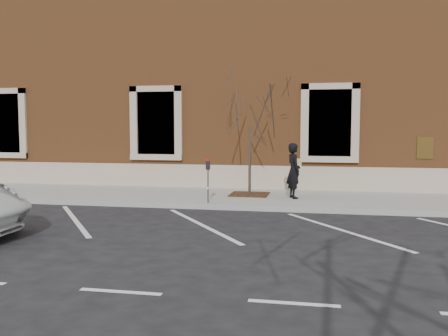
# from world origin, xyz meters

# --- Properties ---
(ground) EXTENTS (120.00, 120.00, 0.00)m
(ground) POSITION_xyz_m (0.00, 0.00, 0.00)
(ground) COLOR #28282B
(ground) RESTS_ON ground
(sidewalk_near) EXTENTS (40.00, 3.50, 0.15)m
(sidewalk_near) POSITION_xyz_m (0.00, 1.75, 0.07)
(sidewalk_near) COLOR gray
(sidewalk_near) RESTS_ON ground
(curb_near) EXTENTS (40.00, 0.12, 0.15)m
(curb_near) POSITION_xyz_m (0.00, -0.05, 0.07)
(curb_near) COLOR #9E9E99
(curb_near) RESTS_ON ground
(parking_stripes) EXTENTS (28.00, 4.40, 0.01)m
(parking_stripes) POSITION_xyz_m (0.00, -2.20, 0.00)
(parking_stripes) COLOR silver
(parking_stripes) RESTS_ON ground
(building_civic) EXTENTS (40.00, 8.62, 8.00)m
(building_civic) POSITION_xyz_m (0.00, 7.74, 4.00)
(building_civic) COLOR brown
(building_civic) RESTS_ON ground
(man) EXTENTS (0.60, 0.71, 1.65)m
(man) POSITION_xyz_m (1.94, 1.50, 0.97)
(man) COLOR black
(man) RESTS_ON sidewalk_near
(parking_meter) EXTENTS (0.11, 0.09, 1.24)m
(parking_meter) POSITION_xyz_m (-0.36, 0.12, 1.01)
(parking_meter) COLOR #595B60
(parking_meter) RESTS_ON sidewalk_near
(tree_grate) EXTENTS (1.18, 1.18, 0.03)m
(tree_grate) POSITION_xyz_m (0.55, 1.97, 0.16)
(tree_grate) COLOR #473016
(tree_grate) RESTS_ON sidewalk_near
(sapling) EXTENTS (2.32, 2.32, 3.87)m
(sapling) POSITION_xyz_m (0.55, 1.97, 2.86)
(sapling) COLOR #3E2E25
(sapling) RESTS_ON sidewalk_near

